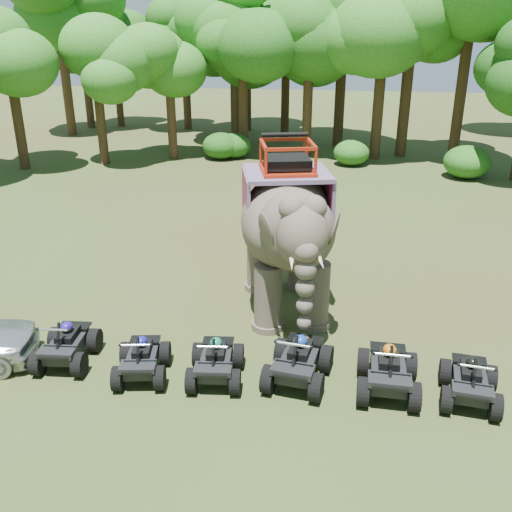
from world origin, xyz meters
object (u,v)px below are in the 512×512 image
Objects in this scene: elephant at (286,227)px; atv_4 at (389,365)px; atv_3 at (299,355)px; atv_2 at (216,356)px; atv_1 at (141,354)px; atv_0 at (66,340)px; atv_5 at (471,376)px.

atv_4 is at bearing -68.10° from elephant.
atv_3 is (0.65, -3.52, -1.70)m from elephant.
elephant reaches higher than atv_2.
atv_1 is 3.50m from atv_3.
atv_0 is 0.93× the size of atv_4.
atv_3 is 3.62m from atv_5.
atv_0 is 5.41m from atv_3.
elephant is at bearing 146.11° from atv_5.
atv_3 is at bearing -93.23° from elephant.
atv_4 is 1.10× the size of atv_5.
atv_0 is at bearing -178.73° from atv_4.
atv_0 is at bearing 161.70° from atv_1.
atv_5 is at bearing 5.80° from atv_3.
atv_2 is at bearing -172.79° from atv_5.
elephant reaches higher than atv_5.
atv_5 is (1.68, -0.08, -0.06)m from atv_4.
atv_3 is 1.01× the size of atv_4.
atv_3 is at bearing -175.66° from atv_5.
atv_3 reaches higher than atv_0.
atv_3 is at bearing 0.02° from atv_2.
atv_2 is at bearing -165.67° from atv_3.
atv_1 is 7.10m from atv_5.
atv_5 is (4.26, -3.69, -1.76)m from elephant.
atv_5 reaches higher than atv_1.
atv_5 is (3.61, -0.17, -0.06)m from atv_3.
atv_3 is 1.94m from atv_4.
atv_5 is at bearing -0.95° from atv_4.
atv_0 is 1.01× the size of atv_5.
atv_5 reaches higher than atv_2.
atv_5 is (9.02, -0.13, -0.01)m from atv_0.
elephant is 4.27m from atv_2.
atv_4 is at bearing -7.41° from atv_1.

